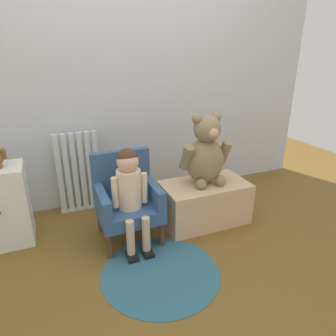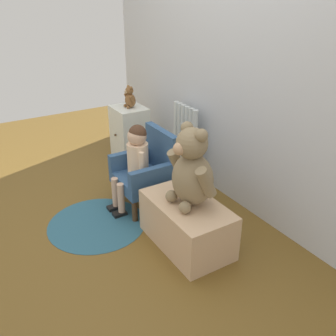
{
  "view_description": "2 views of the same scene",
  "coord_description": "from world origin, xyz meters",
  "px_view_note": "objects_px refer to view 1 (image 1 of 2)",
  "views": [
    {
      "loc": [
        -0.65,
        -1.45,
        1.32
      ],
      "look_at": [
        0.15,
        0.49,
        0.5
      ],
      "focal_mm": 32.0,
      "sensor_mm": 36.0,
      "label": 1
    },
    {
      "loc": [
        2.25,
        -0.8,
        1.68
      ],
      "look_at": [
        0.19,
        0.45,
        0.5
      ],
      "focal_mm": 40.0,
      "sensor_mm": 36.0,
      "label": 2
    }
  ],
  "objects_px": {
    "child_figure": "(130,185)",
    "small_dresser": "(2,206)",
    "low_bench": "(204,202)",
    "child_armchair": "(127,198)",
    "large_teddy_bear": "(206,153)",
    "radiator": "(79,173)",
    "floor_rug": "(160,272)"
  },
  "relations": [
    {
      "from": "child_figure",
      "to": "small_dresser",
      "type": "bearing_deg",
      "value": 157.04
    },
    {
      "from": "low_bench",
      "to": "child_figure",
      "type": "bearing_deg",
      "value": -173.52
    },
    {
      "from": "child_armchair",
      "to": "large_teddy_bear",
      "type": "height_order",
      "value": "large_teddy_bear"
    },
    {
      "from": "child_armchair",
      "to": "large_teddy_bear",
      "type": "xyz_separation_m",
      "value": [
        0.64,
        -0.01,
        0.27
      ]
    },
    {
      "from": "radiator",
      "to": "low_bench",
      "type": "bearing_deg",
      "value": -32.82
    },
    {
      "from": "large_teddy_bear",
      "to": "small_dresser",
      "type": "bearing_deg",
      "value": 170.1
    },
    {
      "from": "small_dresser",
      "to": "child_armchair",
      "type": "height_order",
      "value": "child_armchair"
    },
    {
      "from": "radiator",
      "to": "child_armchair",
      "type": "height_order",
      "value": "radiator"
    },
    {
      "from": "radiator",
      "to": "floor_rug",
      "type": "bearing_deg",
      "value": -71.77
    },
    {
      "from": "small_dresser",
      "to": "floor_rug",
      "type": "height_order",
      "value": "small_dresser"
    },
    {
      "from": "child_figure",
      "to": "floor_rug",
      "type": "distance_m",
      "value": 0.61
    },
    {
      "from": "radiator",
      "to": "floor_rug",
      "type": "height_order",
      "value": "radiator"
    },
    {
      "from": "floor_rug",
      "to": "large_teddy_bear",
      "type": "bearing_deg",
      "value": 40.76
    },
    {
      "from": "child_figure",
      "to": "radiator",
      "type": "bearing_deg",
      "value": 112.5
    },
    {
      "from": "radiator",
      "to": "child_armchair",
      "type": "xyz_separation_m",
      "value": [
        0.27,
        -0.55,
        -0.04
      ]
    },
    {
      "from": "radiator",
      "to": "small_dresser",
      "type": "height_order",
      "value": "radiator"
    },
    {
      "from": "child_armchair",
      "to": "child_figure",
      "type": "relative_size",
      "value": 0.89
    },
    {
      "from": "radiator",
      "to": "child_figure",
      "type": "distance_m",
      "value": 0.72
    },
    {
      "from": "child_armchair",
      "to": "child_figure",
      "type": "xyz_separation_m",
      "value": [
        -0.0,
        -0.11,
        0.16
      ]
    },
    {
      "from": "small_dresser",
      "to": "low_bench",
      "type": "distance_m",
      "value": 1.51
    },
    {
      "from": "small_dresser",
      "to": "floor_rug",
      "type": "bearing_deg",
      "value": -39.23
    },
    {
      "from": "small_dresser",
      "to": "child_armchair",
      "type": "distance_m",
      "value": 0.88
    },
    {
      "from": "low_bench",
      "to": "large_teddy_bear",
      "type": "height_order",
      "value": "large_teddy_bear"
    },
    {
      "from": "low_bench",
      "to": "floor_rug",
      "type": "distance_m",
      "value": 0.75
    },
    {
      "from": "radiator",
      "to": "child_armchair",
      "type": "bearing_deg",
      "value": -63.56
    },
    {
      "from": "radiator",
      "to": "small_dresser",
      "type": "xyz_separation_m",
      "value": [
        -0.57,
        -0.3,
        -0.06
      ]
    },
    {
      "from": "small_dresser",
      "to": "large_teddy_bear",
      "type": "height_order",
      "value": "large_teddy_bear"
    },
    {
      "from": "small_dresser",
      "to": "child_figure",
      "type": "xyz_separation_m",
      "value": [
        0.84,
        -0.36,
        0.17
      ]
    },
    {
      "from": "child_armchair",
      "to": "low_bench",
      "type": "height_order",
      "value": "child_armchair"
    },
    {
      "from": "child_armchair",
      "to": "low_bench",
      "type": "distance_m",
      "value": 0.65
    },
    {
      "from": "large_teddy_bear",
      "to": "floor_rug",
      "type": "height_order",
      "value": "large_teddy_bear"
    },
    {
      "from": "child_armchair",
      "to": "child_figure",
      "type": "height_order",
      "value": "child_figure"
    }
  ]
}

